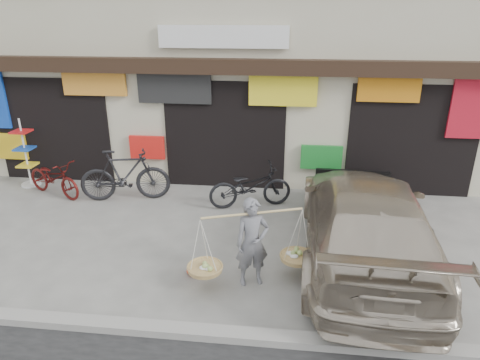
# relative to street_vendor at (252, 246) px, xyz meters

# --- Properties ---
(ground) EXTENTS (70.00, 70.00, 0.00)m
(ground) POSITION_rel_street_vendor_xyz_m (-1.05, 0.64, -0.70)
(ground) COLOR gray
(ground) RESTS_ON ground
(kerb) EXTENTS (70.00, 0.25, 0.12)m
(kerb) POSITION_rel_street_vendor_xyz_m (-1.05, -1.36, -0.64)
(kerb) COLOR gray
(kerb) RESTS_ON ground
(shophouse_block) EXTENTS (14.00, 6.32, 7.00)m
(shophouse_block) POSITION_rel_street_vendor_xyz_m (-1.05, 7.06, 2.75)
(shophouse_block) COLOR beige
(shophouse_block) RESTS_ON ground
(street_vendor) EXTENTS (2.04, 1.07, 1.53)m
(street_vendor) POSITION_rel_street_vendor_xyz_m (0.00, 0.00, 0.00)
(street_vendor) COLOR slate
(street_vendor) RESTS_ON ground
(bike_0) EXTENTS (1.83, 1.26, 0.91)m
(bike_0) POSITION_rel_street_vendor_xyz_m (-5.13, 3.08, -0.24)
(bike_0) COLOR #52100E
(bike_0) RESTS_ON ground
(bike_1) EXTENTS (2.18, 1.03, 1.26)m
(bike_1) POSITION_rel_street_vendor_xyz_m (-3.28, 3.01, -0.07)
(bike_1) COLOR black
(bike_1) RESTS_ON ground
(bike_2) EXTENTS (2.02, 1.20, 1.00)m
(bike_2) POSITION_rel_street_vendor_xyz_m (-0.30, 2.97, -0.20)
(bike_2) COLOR black
(bike_2) RESTS_ON ground
(suv) EXTENTS (2.44, 5.50, 1.57)m
(suv) POSITION_rel_street_vendor_xyz_m (1.94, 1.00, 0.09)
(suv) COLOR #BCAD97
(suv) RESTS_ON ground
(display_rack) EXTENTS (0.49, 0.49, 1.77)m
(display_rack) POSITION_rel_street_vendor_xyz_m (-6.12, 3.63, 0.02)
(display_rack) COLOR silver
(display_rack) RESTS_ON ground
(red_bag) EXTENTS (0.31, 0.25, 0.14)m
(red_bag) POSITION_rel_street_vendor_xyz_m (-1.00, 0.11, -0.63)
(red_bag) COLOR red
(red_bag) RESTS_ON ground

